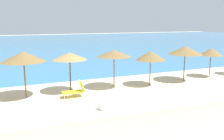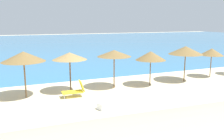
{
  "view_description": "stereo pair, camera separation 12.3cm",
  "coord_description": "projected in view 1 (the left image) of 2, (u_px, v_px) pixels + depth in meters",
  "views": [
    {
      "loc": [
        -5.01,
        -13.18,
        4.76
      ],
      "look_at": [
        1.47,
        2.09,
        1.44
      ],
      "focal_mm": 39.19,
      "sensor_mm": 36.0,
      "label": 1
    },
    {
      "loc": [
        -4.89,
        -13.23,
        4.76
      ],
      "look_at": [
        1.47,
        2.09,
        1.44
      ],
      "focal_mm": 39.19,
      "sensor_mm": 36.0,
      "label": 2
    }
  ],
  "objects": [
    {
      "name": "lounge_chair_0",
      "position": [
        76.0,
        90.0,
        15.55
      ],
      "size": [
        1.44,
        0.74,
        1.05
      ],
      "rotation": [
        0.0,
        0.0,
        1.52
      ],
      "color": "yellow",
      "rests_on": "ground_plane"
    },
    {
      "name": "ground_plane",
      "position": [
        103.0,
        101.0,
        14.75
      ],
      "size": [
        160.0,
        160.0,
        0.0
      ],
      "primitive_type": "plane",
      "color": "beige"
    },
    {
      "name": "cooler_box",
      "position": [
        102.0,
        106.0,
        13.35
      ],
      "size": [
        0.49,
        0.56,
        0.38
      ],
      "primitive_type": "cube",
      "rotation": [
        0.0,
        0.0,
        1.9
      ],
      "color": "white",
      "rests_on": "ground_plane"
    },
    {
      "name": "beach_umbrella_6",
      "position": [
        151.0,
        56.0,
        18.01
      ],
      "size": [
        2.24,
        2.24,
        2.6
      ],
      "color": "brown",
      "rests_on": "ground_plane"
    },
    {
      "name": "sea_water",
      "position": [
        34.0,
        44.0,
        52.1
      ],
      "size": [
        160.0,
        71.29,
        0.01
      ],
      "primitive_type": "cube",
      "color": "teal",
      "rests_on": "ground_plane"
    },
    {
      "name": "beach_umbrella_3",
      "position": [
        23.0,
        57.0,
        14.97
      ],
      "size": [
        2.67,
        2.67,
        2.95
      ],
      "color": "brown",
      "rests_on": "ground_plane"
    },
    {
      "name": "beach_umbrella_5",
      "position": [
        114.0,
        53.0,
        17.28
      ],
      "size": [
        2.43,
        2.43,
        2.77
      ],
      "color": "brown",
      "rests_on": "ground_plane"
    },
    {
      "name": "beach_umbrella_7",
      "position": [
        185.0,
        50.0,
        19.35
      ],
      "size": [
        2.69,
        2.69,
        2.83
      ],
      "color": "brown",
      "rests_on": "ground_plane"
    },
    {
      "name": "beach_umbrella_4",
      "position": [
        70.0,
        56.0,
        16.21
      ],
      "size": [
        2.32,
        2.32,
        2.73
      ],
      "color": "brown",
      "rests_on": "ground_plane"
    },
    {
      "name": "beach_umbrella_8",
      "position": [
        211.0,
        52.0,
        20.89
      ],
      "size": [
        1.96,
        1.96,
        2.49
      ],
      "color": "brown",
      "rests_on": "ground_plane"
    }
  ]
}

